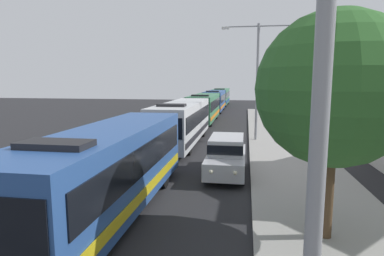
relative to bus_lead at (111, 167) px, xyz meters
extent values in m
cube|color=#284C8C|center=(0.00, 0.02, 0.01)|extent=(2.50, 10.96, 2.70)
cube|color=black|center=(1.27, 0.02, 0.36)|extent=(0.04, 10.08, 1.00)
cube|color=black|center=(-1.27, 0.02, 0.36)|extent=(0.04, 10.08, 1.00)
cube|color=gold|center=(1.28, 0.02, -0.79)|extent=(0.03, 10.41, 0.36)
cube|color=black|center=(0.00, -3.27, 1.44)|extent=(1.75, 0.90, 0.16)
cylinder|color=black|center=(1.10, -3.38, -1.19)|extent=(0.28, 1.00, 1.00)
cylinder|color=black|center=(-1.10, -3.38, -1.19)|extent=(0.28, 1.00, 1.00)
cylinder|color=black|center=(1.10, 3.04, -1.19)|extent=(0.28, 1.00, 1.00)
cylinder|color=black|center=(-1.10, 3.04, -1.19)|extent=(0.28, 1.00, 1.00)
cube|color=silver|center=(0.00, 13.09, 0.01)|extent=(2.50, 11.85, 2.70)
cube|color=black|center=(1.27, 13.09, 0.36)|extent=(0.04, 10.91, 1.00)
cube|color=black|center=(-1.27, 13.09, 0.36)|extent=(0.04, 10.91, 1.00)
cube|color=black|center=(0.00, 7.14, 0.31)|extent=(2.30, 0.04, 1.20)
cube|color=black|center=(1.28, 13.09, -0.79)|extent=(0.03, 11.26, 0.36)
cube|color=black|center=(0.00, 9.53, 1.44)|extent=(1.75, 0.90, 0.16)
cylinder|color=black|center=(1.10, 9.41, -1.19)|extent=(0.28, 1.00, 1.00)
cylinder|color=black|center=(-1.10, 9.41, -1.19)|extent=(0.28, 1.00, 1.00)
cylinder|color=black|center=(1.10, 16.35, -1.19)|extent=(0.28, 1.00, 1.00)
cylinder|color=black|center=(-1.10, 16.35, -1.19)|extent=(0.28, 1.00, 1.00)
cube|color=#33724C|center=(0.00, 25.90, 0.01)|extent=(2.50, 11.09, 2.70)
cube|color=black|center=(1.27, 25.90, 0.36)|extent=(0.04, 10.20, 1.00)
cube|color=black|center=(-1.27, 25.90, 0.36)|extent=(0.04, 10.20, 1.00)
cube|color=black|center=(0.00, 20.34, 0.31)|extent=(2.30, 0.04, 1.20)
cube|color=orange|center=(1.28, 25.90, -0.79)|extent=(0.03, 10.53, 0.36)
cube|color=black|center=(0.00, 22.57, 1.44)|extent=(1.75, 0.90, 0.16)
cylinder|color=black|center=(1.10, 22.46, -1.19)|extent=(0.28, 1.00, 1.00)
cylinder|color=black|center=(-1.10, 22.46, -1.19)|extent=(0.28, 1.00, 1.00)
cylinder|color=black|center=(1.10, 28.95, -1.19)|extent=(0.28, 1.00, 1.00)
cylinder|color=black|center=(-1.10, 28.95, -1.19)|extent=(0.28, 1.00, 1.00)
cube|color=#284C8C|center=(0.00, 38.29, 0.01)|extent=(2.50, 10.69, 2.70)
cube|color=black|center=(1.27, 38.29, 0.36)|extent=(0.04, 9.84, 1.00)
cube|color=black|center=(-1.27, 38.29, 0.36)|extent=(0.04, 9.84, 1.00)
cube|color=black|center=(0.00, 32.93, 0.31)|extent=(2.30, 0.04, 1.20)
cube|color=orange|center=(1.28, 38.29, -0.79)|extent=(0.03, 10.16, 0.36)
cube|color=black|center=(0.00, 35.08, 1.44)|extent=(1.75, 0.90, 0.16)
cylinder|color=black|center=(1.10, 34.98, -1.19)|extent=(0.28, 1.00, 1.00)
cylinder|color=black|center=(-1.10, 34.98, -1.19)|extent=(0.28, 1.00, 1.00)
cylinder|color=black|center=(1.10, 41.23, -1.19)|extent=(0.28, 1.00, 1.00)
cylinder|color=black|center=(-1.10, 41.23, -1.19)|extent=(0.28, 1.00, 1.00)
cube|color=#33724C|center=(0.00, 50.63, 0.01)|extent=(2.50, 12.02, 2.70)
cube|color=black|center=(1.27, 50.63, 0.36)|extent=(0.04, 11.06, 1.00)
cube|color=black|center=(-1.27, 50.63, 0.36)|extent=(0.04, 11.06, 1.00)
cube|color=black|center=(0.00, 44.60, 0.31)|extent=(2.30, 0.04, 1.20)
cube|color=navy|center=(1.28, 50.63, -0.79)|extent=(0.03, 11.42, 0.36)
cube|color=black|center=(0.00, 47.02, 1.44)|extent=(1.75, 0.90, 0.16)
cylinder|color=black|center=(1.10, 46.90, -1.19)|extent=(0.28, 1.00, 1.00)
cylinder|color=black|center=(-1.10, 46.90, -1.19)|extent=(0.28, 1.00, 1.00)
cylinder|color=black|center=(1.10, 53.93, -1.19)|extent=(0.28, 1.00, 1.00)
cylinder|color=black|center=(-1.10, 53.93, -1.19)|extent=(0.28, 1.00, 1.00)
cube|color=#B7B7BC|center=(3.70, 5.51, -0.99)|extent=(1.84, 4.89, 0.80)
cube|color=#B7B7BC|center=(3.70, 5.66, -0.19)|extent=(1.62, 2.83, 0.80)
cube|color=black|center=(3.70, 5.66, -0.19)|extent=(1.66, 2.93, 0.44)
sphere|color=#F9EFCC|center=(3.19, 3.05, -0.89)|extent=(0.18, 0.18, 0.18)
sphere|color=#F9EFCC|center=(4.20, 3.05, -0.89)|extent=(0.18, 0.18, 0.18)
cylinder|color=black|center=(2.88, 3.99, -1.34)|extent=(0.22, 0.70, 0.70)
cylinder|color=black|center=(4.52, 3.99, -1.34)|extent=(0.22, 0.70, 0.70)
cylinder|color=black|center=(2.88, 7.02, -1.34)|extent=(0.22, 0.70, 0.70)
cylinder|color=black|center=(4.52, 7.02, -1.34)|extent=(0.22, 0.70, 0.70)
cylinder|color=gray|center=(5.40, -6.80, 2.66)|extent=(0.20, 0.20, 8.40)
cylinder|color=gray|center=(5.40, 14.91, 2.79)|extent=(0.20, 0.20, 8.67)
cylinder|color=gray|center=(4.18, 14.91, 6.93)|extent=(2.44, 0.10, 0.10)
cube|color=silver|center=(2.96, 14.91, 6.85)|extent=(0.56, 0.28, 0.16)
cylinder|color=gray|center=(6.62, 14.91, 6.93)|extent=(2.44, 0.10, 0.10)
cube|color=silver|center=(7.84, 14.91, 6.85)|extent=(0.56, 0.28, 0.16)
cylinder|color=#4C3823|center=(6.98, -0.96, -0.25)|extent=(0.32, 0.32, 2.57)
sphere|color=#2D6028|center=(6.98, -0.96, 2.76)|extent=(4.31, 4.31, 4.31)
camera|label=1|loc=(4.60, -10.53, 3.01)|focal=30.73mm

